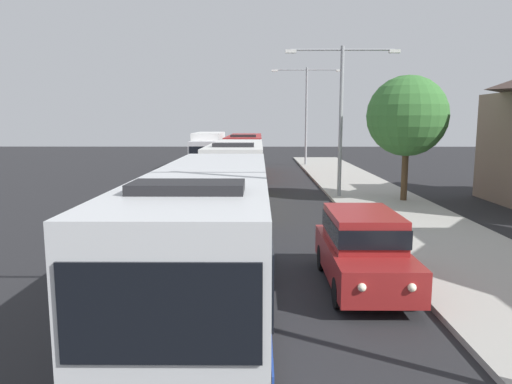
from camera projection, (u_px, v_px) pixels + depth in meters
The scene contains 8 objects.
bus_lead at pixel (210, 230), 10.76m from camera, with size 2.58×10.97×3.21m.
bus_second_in_line at pixel (237, 171), 23.61m from camera, with size 2.58×10.55×3.21m.
bus_middle at pixel (245, 153), 36.46m from camera, with size 2.58×12.09×3.21m.
white_suv at pixel (363, 246), 11.90m from camera, with size 1.86×4.62×1.90m.
box_truck_oncoming at pixel (208, 150), 40.91m from camera, with size 2.35×8.11×3.15m.
streetlamp_mid at pixel (341, 105), 24.90m from camera, with size 5.91×0.28×7.83m.
streetlamp_far at pixel (306, 106), 43.35m from camera, with size 6.40×0.28×8.77m.
roadside_tree at pixel (407, 116), 23.65m from camera, with size 4.01×4.01×6.25m.
Camera 1 is at (-0.19, 2.06, 4.14)m, focal length 33.37 mm.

